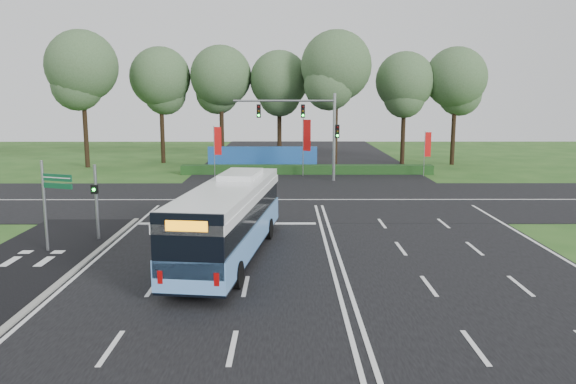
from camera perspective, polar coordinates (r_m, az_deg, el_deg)
The scene contains 15 objects.
ground at distance 25.29m, azimuth 4.00°, elevation -5.86°, with size 120.00×120.00×0.00m, color #244F1A.
road_main at distance 25.28m, azimuth 4.00°, elevation -5.81°, with size 20.00×120.00×0.04m, color black.
road_cross at distance 36.96m, azimuth 2.66°, elevation -0.81°, with size 120.00×14.00×0.05m, color black.
bike_path at distance 24.75m, azimuth -25.92°, elevation -7.12°, with size 5.00×18.00×0.06m, color black.
kerb_strip at distance 23.80m, azimuth -20.67°, elevation -7.33°, with size 0.25×18.00×0.12m, color gray.
city_bus at distance 23.65m, azimuth -5.99°, elevation -2.75°, with size 3.93×11.96×3.37m.
pedestrian_signal at distance 27.87m, azimuth -18.92°, elevation -0.72°, with size 0.32×0.43×3.63m.
street_sign at distance 26.27m, azimuth -23.01°, elevation -0.32°, with size 1.51×0.59×4.06m.
banner_flag_left at distance 47.13m, azimuth -7.23°, elevation 4.87°, with size 0.64×0.07×4.35m.
banner_flag_mid at distance 47.56m, azimuth 1.83°, elevation 5.41°, with size 0.67×0.35×4.93m.
banner_flag_right at distance 48.85m, azimuth 13.95°, elevation 4.48°, with size 0.57×0.10×3.86m.
traffic_light_gantry at distance 44.88m, azimuth 2.43°, elevation 7.03°, with size 8.41×0.28×7.00m.
hedge at distance 49.24m, azimuth 1.94°, elevation 2.29°, with size 22.00×1.20×0.80m, color #153C15.
blue_hoarding at distance 51.65m, azimuth -2.60°, elevation 3.41°, with size 10.00×0.30×2.20m, color #1D50A0.
eucalyptus_row at distance 55.72m, azimuth -2.06°, elevation 11.88°, with size 42.03×9.96×12.95m.
Camera 1 is at (-1.84, -24.29, 6.79)m, focal length 35.00 mm.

